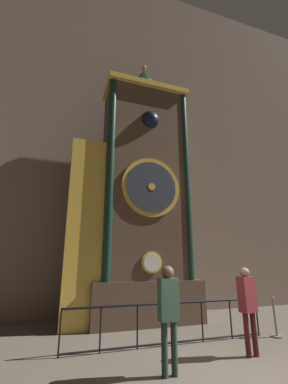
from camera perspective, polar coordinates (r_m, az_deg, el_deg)
The scene contains 6 objects.
cathedral_back_wall at distance 11.92m, azimuth -1.57°, elevation 15.21°, with size 24.00×0.32×15.81m.
clock_tower at distance 8.99m, azimuth -1.93°, elevation -1.12°, with size 4.38×1.78×9.68m.
railing_fence at distance 6.71m, azimuth 6.04°, elevation -26.55°, with size 4.97×0.05×0.92m.
visitor_near at distance 4.96m, azimuth 5.45°, elevation -24.03°, with size 0.35×0.23×1.77m.
visitor_far at distance 6.27m, azimuth 22.00°, elevation -21.62°, with size 0.37×0.28×1.72m.
stanchion_post at distance 8.13m, azimuth 27.22°, elevation -24.60°, with size 0.28×0.28×0.96m.
Camera 1 is at (-3.11, -3.67, 1.82)m, focal length 24.00 mm.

